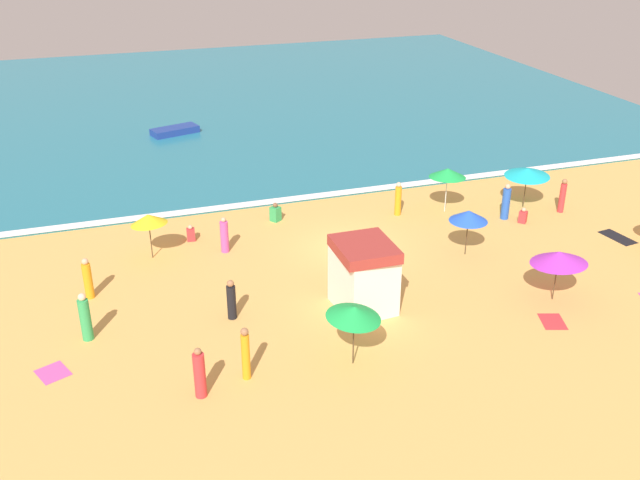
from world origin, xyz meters
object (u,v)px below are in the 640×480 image
beach_umbrella_3 (354,312)px  beachgoer_0 (85,318)px  beachgoer_9 (506,203)px  beachgoer_2 (231,300)px  beach_umbrella_1 (469,216)px  beach_umbrella_2 (148,219)px  beachgoer_7 (246,354)px  small_boat_0 (175,131)px  beach_umbrella_4 (448,173)px  beachgoer_4 (88,279)px  beach_umbrella_0 (559,257)px  beach_umbrella_6 (527,172)px  beachgoer_3 (200,374)px  beachgoer_5 (224,236)px  beachgoer_6 (191,234)px  beachgoer_8 (398,199)px  beachgoer_10 (275,213)px  lifeguard_cabana (364,275)px  beachgoer_11 (523,216)px  beachgoer_1 (562,196)px

beach_umbrella_3 → beachgoer_0: (-8.61, 4.42, -1.15)m
beachgoer_9 → beachgoer_2: bearing=-161.5°
beach_umbrella_1 → beach_umbrella_3: beach_umbrella_3 is taller
beach_umbrella_2 → beachgoer_2: (2.32, -6.13, -1.09)m
beachgoer_7 → small_boat_0: (1.53, 28.16, -0.65)m
beach_umbrella_4 → beachgoer_4: (-17.57, -3.42, -1.27)m
beach_umbrella_0 → beach_umbrella_3: 9.26m
beach_umbrella_6 → beachgoer_2: bearing=-160.2°
beach_umbrella_1 → beachgoer_9: size_ratio=1.26×
beach_umbrella_1 → beach_umbrella_4: beach_umbrella_4 is taller
beachgoer_3 → beachgoer_9: 19.26m
beachgoer_5 → beachgoer_9: (14.02, -0.71, 0.08)m
beachgoer_6 → beach_umbrella_6: bearing=-4.7°
beach_umbrella_6 → beachgoer_6: 17.15m
beach_umbrella_2 → beachgoer_4: size_ratio=1.30×
beachgoer_0 → beachgoer_8: bearing=24.3°
beachgoer_10 → beach_umbrella_6: bearing=-10.5°
lifeguard_cabana → small_boat_0: bearing=98.7°
beachgoer_9 → beach_umbrella_4: bearing=144.2°
beach_umbrella_2 → beachgoer_3: bearing=-87.9°
beachgoer_3 → beachgoer_8: beachgoer_3 is taller
beach_umbrella_6 → beachgoer_11: size_ratio=4.10×
beachgoer_3 → beachgoer_7: 1.68m
beachgoer_4 → beachgoer_2: bearing=-33.1°
beachgoer_3 → beachgoer_8: (11.95, 11.47, -0.02)m
beachgoer_0 → beachgoer_2: (5.28, -0.22, -0.11)m
beach_umbrella_0 → beach_umbrella_2: size_ratio=1.33×
beach_umbrella_3 → beachgoer_10: bearing=87.2°
beach_umbrella_1 → beach_umbrella_4: 4.89m
beachgoer_2 → beachgoer_8: (10.01, 7.12, 0.06)m
beachgoer_0 → beachgoer_8: beachgoer_0 is taller
beach_umbrella_2 → beachgoer_5: size_ratio=1.35×
beach_umbrella_1 → beachgoer_4: beach_umbrella_1 is taller
beachgoer_3 → beachgoer_4: (-3.15, 7.67, -0.02)m
beach_umbrella_4 → beach_umbrella_0: bearing=-90.2°
beach_umbrella_0 → beachgoer_7: bearing=-174.4°
lifeguard_cabana → beach_umbrella_3: size_ratio=1.07×
beach_umbrella_2 → beachgoer_10: (6.27, 2.20, -1.46)m
beach_umbrella_1 → beachgoer_10: (-7.14, 6.27, -1.47)m
beachgoer_0 → beachgoer_1: beachgoer_0 is taller
beach_umbrella_0 → beach_umbrella_1: size_ratio=1.31×
beachgoer_9 → beachgoer_6: bearing=171.1°
beach_umbrella_6 → beachgoer_5: (-15.74, -0.28, -1.13)m
lifeguard_cabana → beachgoer_6: size_ratio=3.55×
beachgoer_1 → beachgoer_9: bearing=177.1°
beachgoer_3 → beachgoer_0: bearing=126.1°
beach_umbrella_4 → beachgoer_3: (-14.42, -11.10, -1.25)m
beach_umbrella_6 → beachgoer_2: size_ratio=1.98×
beachgoer_11 → beachgoer_8: bearing=152.6°
beach_umbrella_0 → beach_umbrella_6: beach_umbrella_0 is taller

